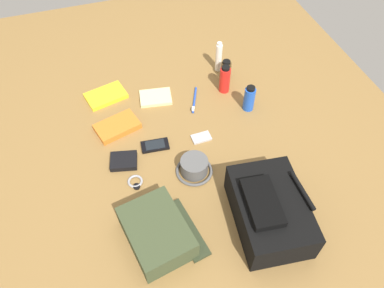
{
  "coord_description": "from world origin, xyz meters",
  "views": [
    {
      "loc": [
        0.94,
        -0.31,
        1.26
      ],
      "look_at": [
        0.0,
        0.0,
        0.04
      ],
      "focal_mm": 34.66,
      "sensor_mm": 36.0,
      "label": 1
    }
  ],
  "objects": [
    {
      "name": "wallet",
      "position": [
        -0.02,
        -0.29,
        0.01
      ],
      "size": [
        0.11,
        0.13,
        0.02
      ],
      "primitive_type": "cube",
      "rotation": [
        0.0,
        0.0,
        -0.23
      ],
      "color": "black",
      "rests_on": "ground_plane"
    },
    {
      "name": "toothpaste_tube",
      "position": [
        -0.47,
        0.29,
        0.08
      ],
      "size": [
        0.03,
        0.03,
        0.17
      ],
      "color": "white",
      "rests_on": "ground_plane"
    },
    {
      "name": "ground_plane",
      "position": [
        0.0,
        0.0,
        -0.01
      ],
      "size": [
        2.64,
        2.02,
        0.02
      ],
      "primitive_type": "cube",
      "color": "olive",
      "rests_on": "ground"
    },
    {
      "name": "toothbrush",
      "position": [
        -0.28,
        0.1,
        0.01
      ],
      "size": [
        0.16,
        0.08,
        0.02
      ],
      "color": "blue",
      "rests_on": "ground_plane"
    },
    {
      "name": "deodorant_spray",
      "position": [
        -0.16,
        0.33,
        0.06
      ],
      "size": [
        0.05,
        0.05,
        0.13
      ],
      "color": "blue",
      "rests_on": "ground_plane"
    },
    {
      "name": "notepad",
      "position": [
        -0.36,
        -0.07,
        0.01
      ],
      "size": [
        0.13,
        0.17,
        0.02
      ],
      "primitive_type": "cube",
      "rotation": [
        0.0,
        0.0,
        -0.16
      ],
      "color": "beige",
      "rests_on": "ground_plane"
    },
    {
      "name": "bucket_hat",
      "position": [
        0.11,
        -0.03,
        0.03
      ],
      "size": [
        0.15,
        0.15,
        0.07
      ],
      "color": "#545454",
      "rests_on": "ground_plane"
    },
    {
      "name": "backpack",
      "position": [
        0.4,
        0.16,
        0.07
      ],
      "size": [
        0.38,
        0.28,
        0.17
      ],
      "color": "black",
      "rests_on": "ground_plane"
    },
    {
      "name": "cell_phone",
      "position": [
        -0.07,
        -0.15,
        0.01
      ],
      "size": [
        0.07,
        0.12,
        0.01
      ],
      "color": "black",
      "rests_on": "ground_plane"
    },
    {
      "name": "sunscreen_spray",
      "position": [
        -0.31,
        0.27,
        0.07
      ],
      "size": [
        0.05,
        0.05,
        0.15
      ],
      "color": "red",
      "rests_on": "ground_plane"
    },
    {
      "name": "media_player",
      "position": [
        -0.05,
        0.06,
        0.01
      ],
      "size": [
        0.05,
        0.09,
        0.01
      ],
      "color": "#B7B7BC",
      "rests_on": "ground_plane"
    },
    {
      "name": "paperback_novel",
      "position": [
        -0.44,
        -0.3,
        0.01
      ],
      "size": [
        0.16,
        0.21,
        0.02
      ],
      "color": "yellow",
      "rests_on": "ground_plane"
    },
    {
      "name": "wristwatch",
      "position": [
        0.09,
        -0.27,
        0.01
      ],
      "size": [
        0.07,
        0.06,
        0.01
      ],
      "color": "#99999E",
      "rests_on": "ground_plane"
    },
    {
      "name": "toiletry_pouch",
      "position": [
        0.35,
        -0.24,
        0.05
      ],
      "size": [
        0.3,
        0.29,
        0.1
      ],
      "color": "#384228",
      "rests_on": "ground_plane"
    },
    {
      "name": "cologne_bottle",
      "position": [
        -0.39,
        0.31,
        0.05
      ],
      "size": [
        0.05,
        0.05,
        0.11
      ],
      "color": "#473319",
      "rests_on": "ground_plane"
    },
    {
      "name": "travel_guidebook",
      "position": [
        -0.22,
        -0.28,
        0.01
      ],
      "size": [
        0.16,
        0.21,
        0.03
      ],
      "color": "orange",
      "rests_on": "ground_plane"
    }
  ]
}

